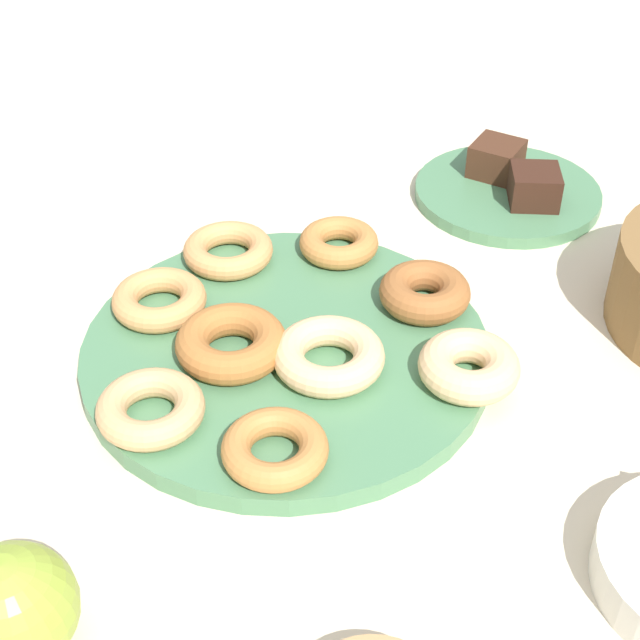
{
  "coord_description": "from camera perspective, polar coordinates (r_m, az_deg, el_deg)",
  "views": [
    {
      "loc": [
        0.62,
        0.13,
        0.54
      ],
      "look_at": [
        0.0,
        0.03,
        0.05
      ],
      "focal_mm": 53.14,
      "sensor_mm": 36.0,
      "label": 1
    }
  ],
  "objects": [
    {
      "name": "donut_7",
      "position": [
        0.93,
        1.15,
        4.68
      ],
      "size": [
        0.08,
        0.08,
        0.02
      ],
      "primitive_type": "torus",
      "rotation": [
        0.0,
        0.0,
        1.5
      ],
      "color": "#BC7A3D",
      "rests_on": "donut_plate"
    },
    {
      "name": "donut_4",
      "position": [
        0.92,
        -5.55,
        4.2
      ],
      "size": [
        0.11,
        0.11,
        0.02
      ],
      "primitive_type": "torus",
      "rotation": [
        0.0,
        0.0,
        2.72
      ],
      "color": "tan",
      "rests_on": "donut_plate"
    },
    {
      "name": "donut_5",
      "position": [
        0.79,
        8.95,
        -2.77
      ],
      "size": [
        0.09,
        0.09,
        0.03
      ],
      "primitive_type": "torus",
      "rotation": [
        0.0,
        0.0,
        1.61
      ],
      "color": "#EABC84",
      "rests_on": "donut_plate"
    },
    {
      "name": "donut_1",
      "position": [
        0.75,
        -10.16,
        -5.27
      ],
      "size": [
        0.09,
        0.09,
        0.02
      ],
      "primitive_type": "torus",
      "rotation": [
        0.0,
        0.0,
        3.13
      ],
      "color": "tan",
      "rests_on": "donut_plate"
    },
    {
      "name": "ground_plane",
      "position": [
        0.83,
        -2.04,
        -2.4
      ],
      "size": [
        2.4,
        2.4,
        0.0
      ],
      "primitive_type": "plane",
      "color": "beige"
    },
    {
      "name": "apple",
      "position": [
        0.64,
        -18.02,
        -16.17
      ],
      "size": [
        0.08,
        0.08,
        0.08
      ],
      "primitive_type": "sphere",
      "color": "#93AD38",
      "rests_on": "ground_plane"
    },
    {
      "name": "donut_2",
      "position": [
        0.79,
        0.54,
        -2.17
      ],
      "size": [
        0.13,
        0.13,
        0.03
      ],
      "primitive_type": "torus",
      "rotation": [
        0.0,
        0.0,
        5.63
      ],
      "color": "#EABC84",
      "rests_on": "donut_plate"
    },
    {
      "name": "brownie_near",
      "position": [
        1.09,
        10.57,
        9.53
      ],
      "size": [
        0.07,
        0.07,
        0.04
      ],
      "primitive_type": "cube",
      "rotation": [
        0.0,
        0.0,
        -0.37
      ],
      "color": "#472819",
      "rests_on": "cake_plate"
    },
    {
      "name": "donut_6",
      "position": [
        0.8,
        -5.37,
        -1.39
      ],
      "size": [
        0.13,
        0.13,
        0.03
      ],
      "primitive_type": "torus",
      "rotation": [
        0.0,
        0.0,
        5.73
      ],
      "color": "#AD6B33",
      "rests_on": "donut_plate"
    },
    {
      "name": "donut_3",
      "position": [
        0.71,
        -2.73,
        -7.75
      ],
      "size": [
        0.09,
        0.09,
        0.02
      ],
      "primitive_type": "torus",
      "rotation": [
        0.0,
        0.0,
        0.12
      ],
      "color": "#BC7A3D",
      "rests_on": "donut_plate"
    },
    {
      "name": "cake_plate",
      "position": [
        1.07,
        11.21,
        7.49
      ],
      "size": [
        0.2,
        0.2,
        0.01
      ],
      "primitive_type": "cylinder",
      "color": "#4C7F56",
      "rests_on": "ground_plane"
    },
    {
      "name": "donut_plate",
      "position": [
        0.83,
        -2.05,
        -1.93
      ],
      "size": [
        0.36,
        0.36,
        0.02
      ],
      "primitive_type": "cylinder",
      "color": "#4C7F56",
      "rests_on": "ground_plane"
    },
    {
      "name": "brownie_far",
      "position": [
        1.04,
        12.79,
        7.85
      ],
      "size": [
        0.06,
        0.06,
        0.04
      ],
      "primitive_type": "cube",
      "rotation": [
        0.0,
        0.0,
        0.09
      ],
      "color": "#381E14",
      "rests_on": "cake_plate"
    },
    {
      "name": "donut_8",
      "position": [
        0.86,
        -9.65,
        1.22
      ],
      "size": [
        0.1,
        0.1,
        0.02
      ],
      "primitive_type": "torus",
      "rotation": [
        0.0,
        0.0,
        0.15
      ],
      "color": "tan",
      "rests_on": "donut_plate"
    },
    {
      "name": "donut_0",
      "position": [
        0.86,
        6.33,
        1.68
      ],
      "size": [
        0.1,
        0.1,
        0.03
      ],
      "primitive_type": "torus",
      "rotation": [
        0.0,
        0.0,
        3.41
      ],
      "color": "#995B2D",
      "rests_on": "donut_plate"
    }
  ]
}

